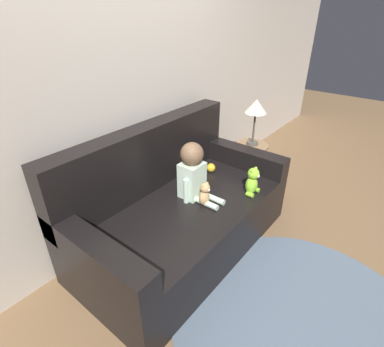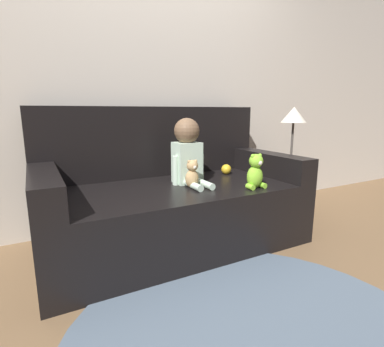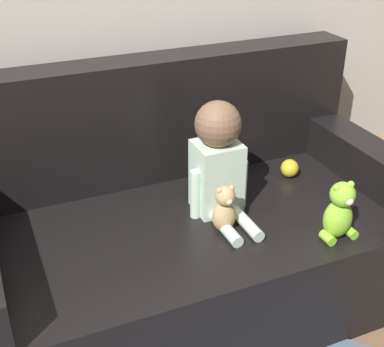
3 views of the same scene
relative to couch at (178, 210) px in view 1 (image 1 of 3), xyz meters
The scene contains 9 objects.
ground_plane 0.33m from the couch, 90.00° to the right, with size 12.00×12.00×0.00m, color brown.
wall_back 1.09m from the couch, 90.00° to the left, with size 8.00×0.05×2.60m.
couch is the anchor object (origin of this frame).
person_baby 0.36m from the couch, 32.29° to the right, with size 0.25×0.37×0.46m.
teddy_bear_brown 0.31m from the couch, 71.97° to the right, with size 0.09×0.09×0.19m.
plush_toy_side 0.65m from the couch, 43.76° to the right, with size 0.14×0.11×0.23m.
toy_ball 0.56m from the couch, ahead, with size 0.08×0.08×0.08m.
floor_rug 1.18m from the couch, 95.40° to the right, with size 1.66×1.66×0.01m.
side_table 1.26m from the couch, ahead, with size 0.34×0.34×0.99m.
Camera 1 is at (-1.48, -1.26, 1.79)m, focal length 28.00 mm.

